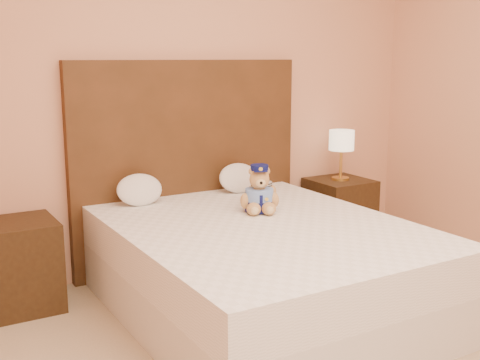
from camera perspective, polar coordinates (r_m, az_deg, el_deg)
name	(u,v)px	position (r m, az deg, el deg)	size (l,w,h in m)	color
bed	(263,268)	(3.64, 2.18, -8.38)	(1.60, 2.00, 0.55)	white
headboard	(188,165)	(4.38, -4.91, 1.42)	(1.75, 0.08, 1.50)	#4D2D17
nightstand_left	(19,265)	(3.93, -20.20, -7.60)	(0.45, 0.45, 0.55)	#332210
nightstand_right	(339,213)	(4.97, 9.38, -3.07)	(0.45, 0.45, 0.55)	#332210
lamp	(342,143)	(4.86, 9.60, 3.49)	(0.20, 0.20, 0.40)	gold
teddy_police	(259,189)	(3.81, 1.84, -0.83)	(0.26, 0.25, 0.30)	#AE7E43
teddy_prisoner	(261,183)	(4.13, 2.04, -0.30)	(0.21, 0.20, 0.24)	#AE7E43
pillow_left	(139,188)	(4.06, -9.51, -0.77)	(0.32, 0.20, 0.22)	white
pillow_right	(239,177)	(4.38, -0.10, 0.33)	(0.32, 0.21, 0.23)	white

